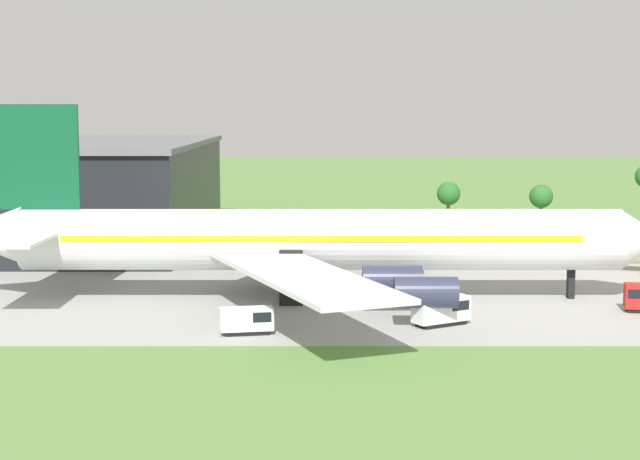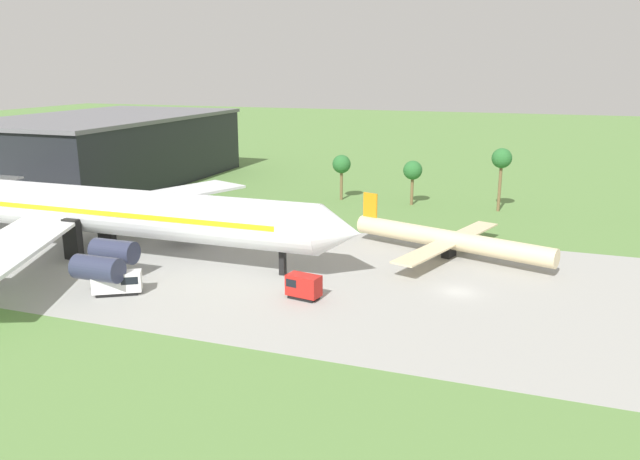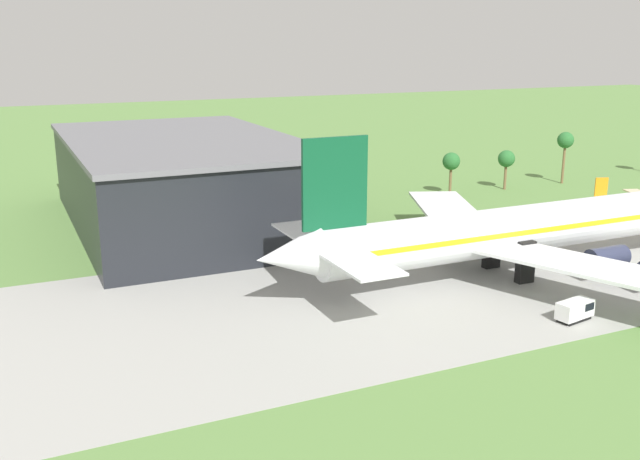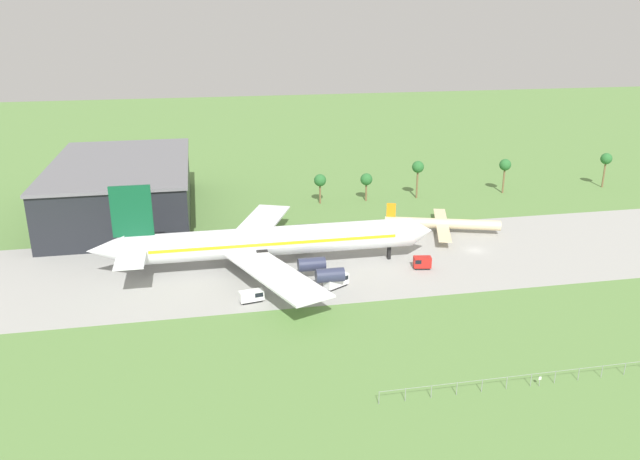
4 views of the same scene
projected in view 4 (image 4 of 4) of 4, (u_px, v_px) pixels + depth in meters
ground_plane at (475, 251)px, 148.84m from camera, size 600.00×600.00×0.00m
taxiway_strip at (475, 251)px, 148.84m from camera, size 320.00×44.00×0.02m
jet_airliner at (268, 242)px, 136.70m from camera, size 76.04×62.00×20.46m
regional_aircraft at (442, 224)px, 160.21m from camera, size 28.62×26.00×7.42m
baggage_tug at (252, 296)px, 122.16m from camera, size 5.01×2.81×2.37m
fuel_truck at (422, 262)px, 137.90m from camera, size 4.13×2.63×2.80m
catering_van at (337, 281)px, 128.66m from camera, size 5.75×4.50×2.69m
perimeter_fence at (625, 367)px, 97.44m from camera, size 80.10×0.10×2.10m
no_stopping_sign at (540, 380)px, 94.60m from camera, size 0.44×0.08×1.68m
terminal_building at (123, 188)px, 173.17m from camera, size 36.72×61.20×15.10m
palm_tree_row at (447, 170)px, 190.03m from camera, size 97.16×3.60×11.53m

